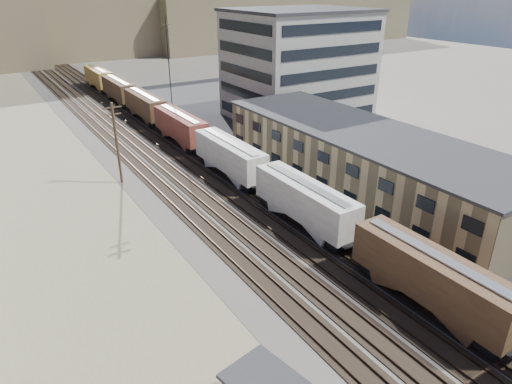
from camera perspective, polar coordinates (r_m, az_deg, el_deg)
ground at (r=33.19m, az=25.03°, el=-20.94°), size 300.00×300.00×0.00m
ballast_bed at (r=68.05m, az=-11.59°, el=5.00°), size 18.00×200.00×0.06m
dirt_yard at (r=55.17m, az=-27.17°, el=-2.22°), size 24.00×180.00×0.03m
asphalt_lot at (r=67.09m, az=11.21°, el=4.73°), size 26.00×120.00×0.04m
rail_tracks at (r=67.85m, az=-12.03°, el=4.97°), size 11.40×200.00×0.24m
freight_train at (r=63.56m, az=-6.69°, el=6.56°), size 3.00×119.74×4.46m
warehouse at (r=54.54m, az=13.18°, el=3.89°), size 12.40×40.40×7.25m
office_tower at (r=83.28m, az=5.26°, el=15.57°), size 22.60×18.60×18.45m
utility_pole_north at (r=56.73m, az=-17.03°, el=6.03°), size 2.20×0.32×10.00m
radio_mast at (r=76.88m, az=-10.75°, el=14.37°), size 1.20×0.16×18.00m
hills_north at (r=179.81m, az=-26.88°, el=19.71°), size 265.00×80.00×32.00m
parked_car_blue at (r=73.48m, az=6.28°, el=7.46°), size 3.99×6.07×1.55m
parked_car_far at (r=88.50m, az=6.99°, el=10.41°), size 3.25×4.75×1.50m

